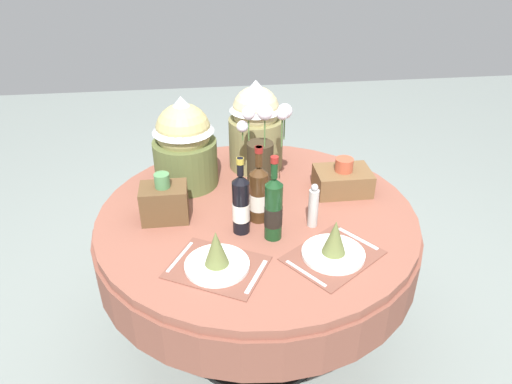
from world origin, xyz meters
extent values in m
plane|color=gray|center=(0.00, 0.00, 0.00)|extent=(8.00, 8.00, 0.00)
cylinder|color=brown|center=(0.00, 0.00, 0.74)|extent=(1.38, 1.38, 0.04)
cylinder|color=brown|center=(0.00, 0.00, 0.63)|extent=(1.41, 1.41, 0.19)
cylinder|color=black|center=(0.00, 0.00, 0.38)|extent=(0.12, 0.12, 0.69)
cylinder|color=black|center=(0.00, 0.00, 0.01)|extent=(0.71, 0.71, 0.03)
cube|color=brown|center=(-0.19, -0.36, 0.76)|extent=(0.42, 0.39, 0.00)
cylinder|color=white|center=(-0.19, -0.36, 0.77)|extent=(0.24, 0.24, 0.02)
cone|color=#606B38|center=(-0.19, -0.36, 0.85)|extent=(0.09, 0.09, 0.14)
cube|color=silver|center=(-0.33, -0.28, 0.77)|extent=(0.10, 0.17, 0.00)
cube|color=silver|center=(-0.06, -0.43, 0.77)|extent=(0.10, 0.17, 0.00)
cube|color=brown|center=(0.25, -0.34, 0.76)|extent=(0.43, 0.41, 0.00)
cylinder|color=white|center=(0.25, -0.34, 0.77)|extent=(0.24, 0.24, 0.02)
cone|color=#606B38|center=(0.25, -0.34, 0.85)|extent=(0.09, 0.09, 0.14)
cube|color=silver|center=(0.12, -0.43, 0.77)|extent=(0.12, 0.16, 0.00)
cube|color=silver|center=(0.37, -0.25, 0.77)|extent=(0.12, 0.16, 0.00)
cylinder|color=#332819|center=(0.03, 0.14, 0.89)|extent=(0.12, 0.12, 0.26)
sphere|color=silver|center=(-0.01, 0.17, 1.15)|extent=(0.06, 0.06, 0.06)
cylinder|color=#4C7038|center=(-0.01, 0.17, 1.08)|extent=(0.01, 0.01, 0.11)
sphere|color=silver|center=(0.05, 0.10, 1.18)|extent=(0.07, 0.07, 0.07)
cylinder|color=#4C7038|center=(0.05, 0.10, 1.09)|extent=(0.01, 0.01, 0.13)
sphere|color=silver|center=(0.14, 0.16, 1.16)|extent=(0.06, 0.06, 0.06)
cylinder|color=#4C7038|center=(0.14, 0.16, 1.08)|extent=(0.01, 0.01, 0.11)
sphere|color=silver|center=(-0.04, 0.18, 1.09)|extent=(0.05, 0.05, 0.05)
cylinder|color=#4C7038|center=(-0.04, 0.18, 1.05)|extent=(0.01, 0.01, 0.05)
sphere|color=silver|center=(0.12, 0.09, 1.17)|extent=(0.05, 0.05, 0.05)
cylinder|color=#4C7038|center=(0.12, 0.09, 1.09)|extent=(0.01, 0.01, 0.13)
cylinder|color=#143819|center=(0.04, -0.19, 0.88)|extent=(0.07, 0.07, 0.24)
cylinder|color=black|center=(0.04, -0.19, 0.86)|extent=(0.07, 0.07, 0.08)
cone|color=#143819|center=(0.04, -0.19, 1.02)|extent=(0.07, 0.07, 0.03)
cylinder|color=#143819|center=(0.04, -0.19, 1.08)|extent=(0.03, 0.03, 0.09)
cylinder|color=maroon|center=(0.04, -0.19, 1.11)|extent=(0.03, 0.03, 0.02)
cylinder|color=#422814|center=(0.00, -0.06, 0.87)|extent=(0.08, 0.08, 0.22)
cylinder|color=silver|center=(0.00, -0.06, 0.85)|extent=(0.08, 0.08, 0.07)
cone|color=#422814|center=(0.00, -0.06, 1.00)|extent=(0.08, 0.08, 0.03)
cylinder|color=#422814|center=(0.00, -0.06, 1.06)|extent=(0.03, 0.03, 0.08)
cylinder|color=maroon|center=(0.00, -0.06, 1.09)|extent=(0.03, 0.03, 0.02)
cylinder|color=black|center=(-0.08, -0.13, 0.88)|extent=(0.07, 0.07, 0.23)
cylinder|color=silver|center=(-0.08, -0.13, 0.86)|extent=(0.07, 0.07, 0.08)
cone|color=black|center=(-0.08, -0.13, 1.01)|extent=(0.07, 0.07, 0.03)
cylinder|color=black|center=(-0.08, -0.13, 1.06)|extent=(0.03, 0.03, 0.07)
cylinder|color=#B29933|center=(-0.08, -0.13, 1.08)|extent=(0.03, 0.03, 0.02)
cylinder|color=#B7B2AD|center=(0.22, -0.13, 0.85)|extent=(0.04, 0.04, 0.17)
sphere|color=#B7B7BC|center=(0.22, -0.13, 0.94)|extent=(0.03, 0.03, 0.03)
cylinder|color=#566033|center=(-0.30, 0.29, 0.87)|extent=(0.30, 0.30, 0.22)
sphere|color=tan|center=(-0.30, 0.29, 1.03)|extent=(0.25, 0.25, 0.25)
cone|color=silver|center=(-0.30, 0.29, 1.12)|extent=(0.28, 0.28, 0.16)
cylinder|color=olive|center=(0.05, 0.44, 0.89)|extent=(0.27, 0.27, 0.25)
sphere|color=#C6B784|center=(0.05, 0.44, 1.06)|extent=(0.23, 0.23, 0.23)
cone|color=silver|center=(0.05, 0.44, 1.14)|extent=(0.26, 0.26, 0.15)
cube|color=brown|center=(-0.39, 0.00, 0.84)|extent=(0.19, 0.14, 0.15)
cylinder|color=#4C7F4C|center=(-0.39, 0.00, 0.95)|extent=(0.06, 0.06, 0.06)
cube|color=brown|center=(0.41, 0.13, 0.82)|extent=(0.25, 0.18, 0.11)
cylinder|color=#B24C33|center=(0.41, 0.13, 0.90)|extent=(0.08, 0.08, 0.06)
camera|label=1|loc=(-0.22, -1.75, 1.91)|focal=33.95mm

